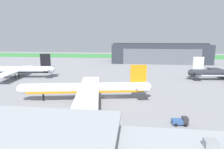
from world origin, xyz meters
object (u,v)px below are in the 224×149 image
(maintenance_hangar, at_px, (159,53))
(airliner_far_right, at_px, (13,70))
(airliner_near_left, at_px, (87,88))
(baggage_tug, at_px, (181,121))

(maintenance_hangar, distance_m, airliner_far_right, 119.27)
(maintenance_hangar, xyz_separation_m, airliner_near_left, (-38.81, -111.68, -4.10))
(airliner_far_right, distance_m, baggage_tug, 91.77)
(maintenance_hangar, relative_size, airliner_far_right, 1.83)
(airliner_far_right, bearing_deg, maintenance_hangar, 42.00)
(baggage_tug, bearing_deg, airliner_far_right, 148.36)
(airliner_near_left, xyz_separation_m, baggage_tug, (28.30, -16.20, -3.19))
(airliner_near_left, relative_size, airliner_far_right, 1.02)
(airliner_far_right, bearing_deg, baggage_tug, -31.64)
(airliner_near_left, bearing_deg, baggage_tug, -29.79)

